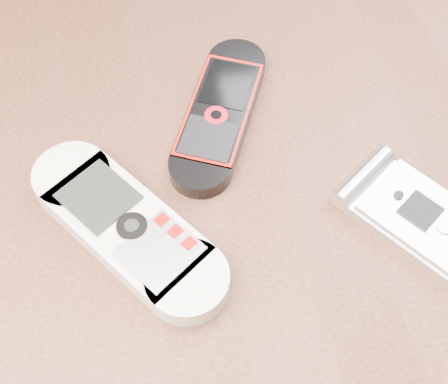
{
  "coord_description": "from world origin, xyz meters",
  "views": [
    {
      "loc": [
        -0.04,
        -0.24,
        1.15
      ],
      "look_at": [
        0.01,
        0.0,
        0.76
      ],
      "focal_mm": 50.0,
      "sensor_mm": 36.0,
      "label": 1
    }
  ],
  "objects_px": {
    "table": "(218,263)",
    "nokia_black_red": "(220,113)",
    "nokia_white": "(127,227)",
    "motorola_razr": "(422,218)"
  },
  "relations": [
    {
      "from": "nokia_white",
      "to": "nokia_black_red",
      "type": "relative_size",
      "value": 1.12
    },
    {
      "from": "table",
      "to": "motorola_razr",
      "type": "height_order",
      "value": "motorola_razr"
    },
    {
      "from": "nokia_white",
      "to": "motorola_razr",
      "type": "xyz_separation_m",
      "value": [
        0.21,
        -0.03,
        -0.0
      ]
    },
    {
      "from": "motorola_razr",
      "to": "table",
      "type": "bearing_deg",
      "value": 125.0
    },
    {
      "from": "nokia_black_red",
      "to": "nokia_white",
      "type": "bearing_deg",
      "value": -106.46
    },
    {
      "from": "table",
      "to": "nokia_black_red",
      "type": "relative_size",
      "value": 7.51
    },
    {
      "from": "table",
      "to": "nokia_white",
      "type": "xyz_separation_m",
      "value": [
        -0.07,
        -0.02,
        0.12
      ]
    },
    {
      "from": "table",
      "to": "nokia_white",
      "type": "distance_m",
      "value": 0.14
    },
    {
      "from": "nokia_white",
      "to": "motorola_razr",
      "type": "distance_m",
      "value": 0.21
    },
    {
      "from": "table",
      "to": "nokia_white",
      "type": "relative_size",
      "value": 6.7
    }
  ]
}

